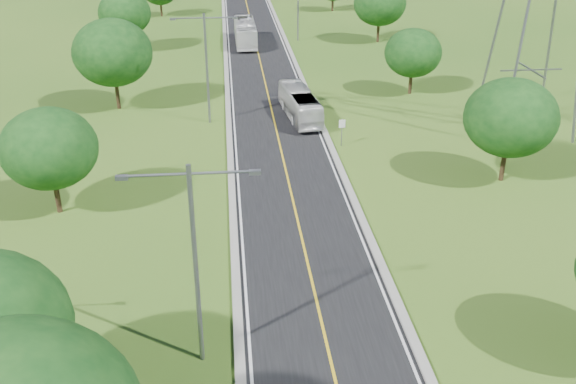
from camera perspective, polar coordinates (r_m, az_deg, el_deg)
The scene contains 15 objects.
ground at distance 75.04m, azimuth -2.18°, elevation 10.21°, with size 260.00×260.00×0.00m, color #2F5818.
road at distance 80.81m, azimuth -2.46°, elevation 11.38°, with size 8.00×150.00×0.06m, color black.
curb_left at distance 80.67m, azimuth -5.53°, elevation 11.32°, with size 0.50×150.00×0.22m, color gray.
curb_right at distance 81.13m, azimuth 0.60°, elevation 11.52°, with size 0.50×150.00×0.22m, color gray.
speed_limit_sign at distance 54.32m, azimuth 4.81°, elevation 5.67°, with size 0.55×0.09×2.40m.
streetlight_near_left at distance 28.13m, azimuth -8.31°, elevation -5.18°, with size 5.90×0.25×10.00m.
streetlight_mid_left at distance 58.91m, azimuth -7.27°, elevation 11.60°, with size 5.90×0.25×10.00m.
tree_lb at distance 44.62m, azimuth -20.47°, elevation 3.64°, with size 6.30×6.30×7.33m.
tree_lc at distance 64.71m, azimuth -15.34°, elevation 11.87°, with size 7.56×7.56×8.79m.
tree_ld at distance 88.37m, azimuth -14.33°, elevation 15.17°, with size 6.72×6.72×7.82m.
tree_rb at distance 49.21m, azimuth 19.18°, elevation 6.26°, with size 6.72×6.72×7.82m.
tree_rc at distance 68.83m, azimuth 11.05°, elevation 12.04°, with size 5.88×5.88×6.84m.
tree_rd at distance 91.88m, azimuth 8.17°, elevation 16.27°, with size 7.14×7.14×8.30m.
bus_outbound at distance 60.82m, azimuth 1.05°, elevation 7.82°, with size 2.28×9.73×2.71m, color silver.
bus_inbound at distance 90.32m, azimuth -3.82°, elevation 13.98°, with size 2.70×11.53×3.21m, color white.
Camera 1 is at (-4.32, -12.09, 20.37)m, focal length 40.00 mm.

